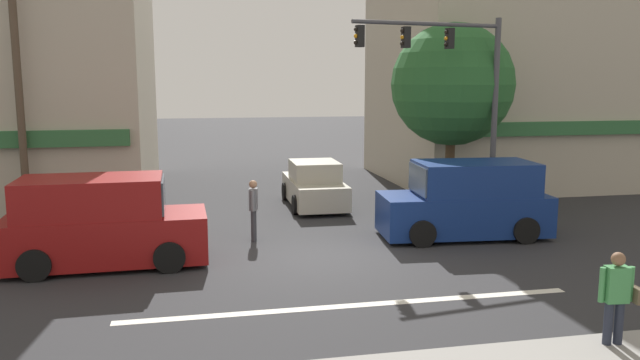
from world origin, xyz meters
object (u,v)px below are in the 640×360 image
Objects in this scene: traffic_light_mast at (459,81)px; pedestrian_foreground_with_bag at (617,296)px; van_crossing_center at (467,201)px; street_tree at (452,85)px; sedan_parked_curbside at (314,186)px; pedestrian_mid_crossing at (253,207)px; van_crossing_leftbound at (102,224)px; utility_pole_near_left at (17,73)px; utility_pole_far_right at (454,82)px.

traffic_light_mast is 3.71× the size of pedestrian_foreground_with_bag.
traffic_light_mast is 1.31× the size of van_crossing_center.
street_tree is 5.80m from sedan_parked_curbside.
van_crossing_leftbound is at bearing -156.55° from pedestrian_mid_crossing.
pedestrian_foreground_with_bag and pedestrian_mid_crossing have the same top height.
street_tree is at bearing -14.22° from sedan_parked_curbside.
traffic_light_mast is at bearing -8.41° from utility_pole_near_left.
traffic_light_mast is at bearing 75.43° from van_crossing_center.
utility_pole_near_left is 1.89× the size of van_crossing_leftbound.
pedestrian_mid_crossing reaches higher than sedan_parked_curbside.
pedestrian_mid_crossing is (-4.92, 8.30, -0.00)m from pedestrian_foreground_with_bag.
utility_pole_near_left is at bearing -179.07° from street_tree.
street_tree is 8.38m from pedestrian_mid_crossing.
van_crossing_leftbound is 9.59m from van_crossing_center.
van_crossing_center reaches higher than pedestrian_foreground_with_bag.
pedestrian_foreground_with_bag is at bearing -98.57° from traffic_light_mast.
street_tree is 5.20m from utility_pole_far_right.
traffic_light_mast reaches higher than van_crossing_leftbound.
traffic_light_mast is 10.08m from pedestrian_foreground_with_bag.
van_crossing_center is at bearing -17.03° from utility_pole_near_left.
utility_pole_far_right is 1.78× the size of van_crossing_leftbound.
street_tree is 13.48m from utility_pole_near_left.
utility_pole_far_right is (2.14, 4.74, 0.09)m from street_tree.
van_crossing_leftbound is at bearing 142.17° from pedestrian_foreground_with_bag.
pedestrian_mid_crossing is (-6.34, -1.10, -3.35)m from traffic_light_mast.
utility_pole_far_right reaches higher than van_crossing_center.
van_crossing_center is (-3.33, -8.72, -3.28)m from utility_pole_far_right.
utility_pole_far_right is 17.12m from pedestrian_foreground_with_bag.
pedestrian_foreground_with_bag is (-4.26, -16.25, -3.33)m from utility_pole_far_right.
van_crossing_leftbound is at bearing -143.44° from utility_pole_far_right.
van_crossing_center is (-1.19, -3.98, -3.18)m from street_tree.
sedan_parked_curbside is at bearing 59.73° from pedestrian_mid_crossing.
street_tree is at bearing 24.14° from van_crossing_leftbound.
pedestrian_foreground_with_bag is (-2.12, -11.51, -3.23)m from street_tree.
street_tree is at bearing 79.57° from pedestrian_foreground_with_bag.
traffic_light_mast is 1.34× the size of van_crossing_leftbound.
traffic_light_mast is at bearing 81.43° from pedestrian_foreground_with_bag.
street_tree is 0.76× the size of utility_pole_far_right.
traffic_light_mast is at bearing -112.55° from utility_pole_far_right.
traffic_light_mast reaches higher than van_crossing_center.
pedestrian_mid_crossing is (6.43, -2.99, -3.58)m from utility_pole_near_left.
utility_pole_near_left is 16.38m from utility_pole_far_right.
utility_pole_near_left reaches higher than street_tree.
sedan_parked_curbside is at bearing 100.66° from pedestrian_foreground_with_bag.
utility_pole_far_right is 1.75× the size of van_crossing_center.
utility_pole_near_left reaches higher than pedestrian_foreground_with_bag.
van_crossing_center is (3.31, -5.12, 0.29)m from sedan_parked_curbside.
utility_pole_near_left is 12.91m from traffic_light_mast.
van_crossing_center is at bearing 82.96° from pedestrian_foreground_with_bag.
utility_pole_far_right reaches higher than sedan_parked_curbside.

